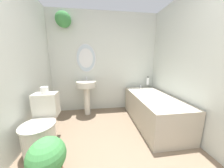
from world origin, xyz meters
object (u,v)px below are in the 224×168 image
Objects in this scene: bathtub at (152,108)px; toilet_paper_roll at (45,90)px; toilet at (42,129)px; shampoo_bottle at (148,81)px; pedestal_sink at (87,90)px; potted_plant at (47,160)px.

toilet_paper_roll reaches higher than bathtub.
toilet is 3.72× the size of shampoo_bottle.
pedestal_sink is at bearing 55.03° from toilet_paper_roll.
bathtub is at bearing 6.91° from toilet_paper_roll.
bathtub is 2.00m from toilet_paper_roll.
pedestal_sink is 1.60m from potted_plant.
pedestal_sink is 1.00m from toilet_paper_roll.
toilet is 1.20m from pedestal_sink.
pedestal_sink is 0.58× the size of bathtub.
potted_plant is at bearing -100.21° from pedestal_sink.
potted_plant is at bearing -61.80° from toilet.
pedestal_sink is 1.57m from shampoo_bottle.
shampoo_bottle is 1.89× the size of toilet_paper_roll.
toilet is 1.51× the size of potted_plant.
potted_plant is (0.28, -0.52, -0.04)m from toilet.
toilet is at bearing -151.29° from shampoo_bottle.
toilet_paper_roll is at bearing 110.37° from potted_plant.
pedestal_sink reaches higher than bathtub.
pedestal_sink reaches higher than shampoo_bottle.
toilet_paper_roll reaches higher than shampoo_bottle.
potted_plant is 4.66× the size of toilet_paper_roll.
toilet reaches higher than potted_plant.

